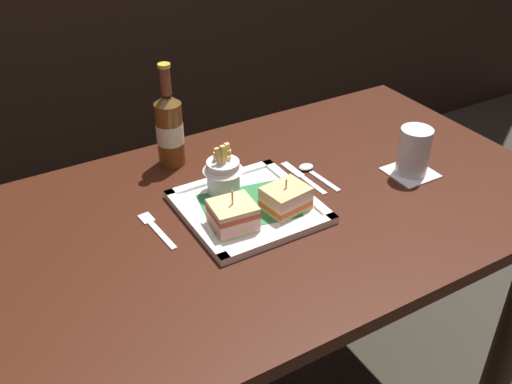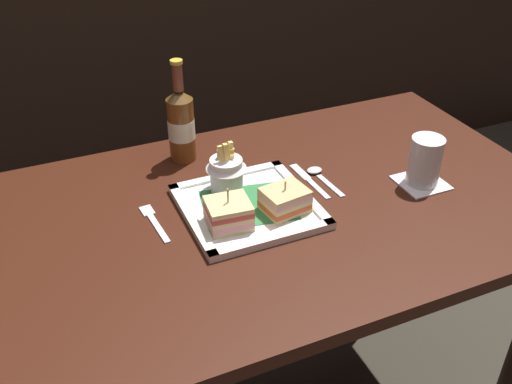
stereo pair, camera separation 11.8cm
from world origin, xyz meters
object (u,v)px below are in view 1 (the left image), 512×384
Objects in this scene: water_glass at (413,154)px; sandwich_half_left at (233,215)px; knife at (301,176)px; beer_bottle at (170,128)px; fork at (156,228)px; sandwich_half_right at (286,198)px; square_plate at (248,207)px; fries_cup at (223,171)px; spoon at (311,170)px; dining_table at (263,261)px.

sandwich_half_left is at bearing 178.08° from water_glass.
water_glass is at bearing -26.88° from knife.
beer_bottle is 1.76× the size of fork.
sandwich_half_right is at bearing 0.00° from sandwich_half_left.
knife is (0.17, 0.05, -0.00)m from square_plate.
sandwich_half_right is at bearing -68.59° from beer_bottle.
fries_cup is (0.04, 0.12, 0.03)m from sandwich_half_left.
square_plate reaches higher than fork.
fork is (-0.25, 0.08, -0.03)m from sandwich_half_right.
beer_bottle is (-0.12, 0.30, 0.06)m from sandwich_half_right.
beer_bottle is 0.54m from water_glass.
square_plate is 1.92× the size of fork.
square_plate is 1.69× the size of knife.
sandwich_half_right is 0.26m from fork.
knife is at bearing 153.12° from water_glass.
sandwich_half_right is 0.89× the size of water_glass.
dining_table is at bearing -158.98° from spoon.
water_glass is (0.39, -0.06, 0.04)m from square_plate.
spoon reaches higher than fork.
water_glass is (0.44, -0.31, -0.04)m from beer_bottle.
sandwich_half_right is (0.03, -0.04, 0.18)m from dining_table.
fork is (-0.13, -0.22, -0.09)m from beer_bottle.
sandwich_half_left is at bearing -109.52° from fries_cup.
spoon is (0.19, 0.06, -0.00)m from square_plate.
sandwich_half_right is 0.15m from knife.
dining_table is at bearing 171.20° from water_glass.
fries_cup is 0.19m from beer_bottle.
sandwich_half_right reaches higher than square_plate.
spoon is (0.21, -0.01, -0.06)m from fries_cup.
dining_table is at bearing -10.13° from square_plate.
fork is at bearing 147.58° from sandwich_half_left.
dining_table is 0.41m from water_glass.
dining_table is 9.28× the size of fork.
spoon is at bearing 3.07° from fork.
dining_table is 14.23× the size of sandwich_half_left.
sandwich_half_right reaches higher than dining_table.
water_glass is at bearing -35.38° from beer_bottle.
sandwich_half_left is 0.12m from sandwich_half_right.
fries_cup is at bearing 161.97° from water_glass.
fork is at bearing -121.13° from beer_bottle.
sandwich_half_left is 0.70× the size of spoon.
dining_table is at bearing -56.34° from fries_cup.
dining_table is 9.96× the size of spoon.
water_glass is 0.58m from fork.
sandwich_half_left is at bearing -156.84° from knife.
square_plate is at bearing 171.08° from water_glass.
water_glass reaches higher than fork.
beer_bottle is (-0.04, 0.18, 0.03)m from fries_cup.
sandwich_half_right is 0.83× the size of fries_cup.
dining_table is 0.23m from spoon.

